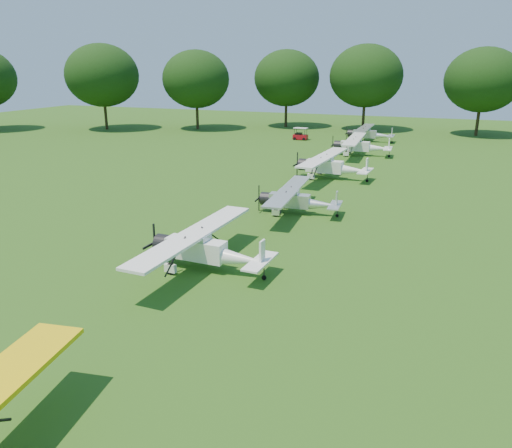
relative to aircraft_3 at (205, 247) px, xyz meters
The scene contains 8 objects.
ground 2.58m from the aircraft_3, 92.11° to the left, with size 160.00×160.00×0.00m, color #224F13.
tree_belt 8.05m from the aircraft_3, 35.12° to the left, with size 137.36×130.27×14.52m.
aircraft_3 is the anchor object (origin of this frame).
aircraft_4 11.20m from the aircraft_3, 82.93° to the left, with size 5.84×9.30×1.83m.
aircraft_5 22.92m from the aircraft_3, 87.47° to the left, with size 6.92×11.02×2.17m.
aircraft_6 35.84m from the aircraft_3, 87.82° to the left, with size 6.70×10.68×2.10m.
aircraft_7 46.86m from the aircraft_3, 89.31° to the left, with size 6.33×10.05×1.99m.
golf_cart 46.05m from the aircraft_3, 100.48° to the left, with size 1.94×1.24×1.62m.
Camera 1 is at (10.91, -23.05, 9.90)m, focal length 35.00 mm.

